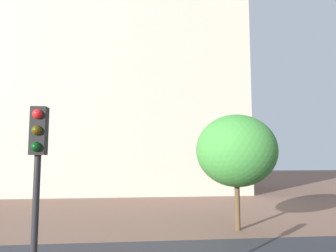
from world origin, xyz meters
TOP-DOWN VIEW (x-y plane):
  - ground_plane at (0.00, 10.00)m, footprint 120.00×120.00m
  - landmark_building at (-3.25, 29.67)m, footprint 25.87×11.99m
  - traffic_light_pole at (-2.87, 2.89)m, footprint 0.28×0.34m
  - tree_curb_far at (3.90, 11.76)m, footprint 4.02×4.02m

SIDE VIEW (x-z plane):
  - ground_plane at x=0.00m, z-range 0.00..0.00m
  - traffic_light_pole at x=-2.87m, z-range 0.91..5.44m
  - tree_curb_far at x=3.90m, z-range 1.03..6.73m
  - landmark_building at x=-3.25m, z-range -5.36..28.45m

